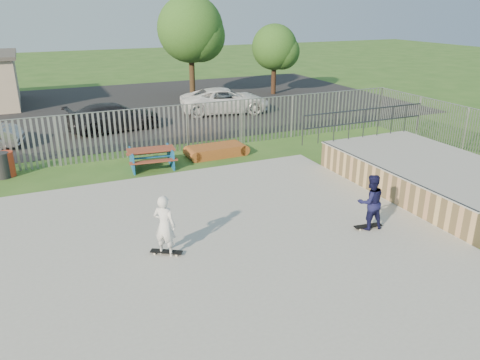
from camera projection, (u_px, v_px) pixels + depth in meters
name	position (u px, v px, depth m)	size (l,w,h in m)	color
ground	(162.00, 266.00, 11.33)	(120.00, 120.00, 0.00)	#2F5B1F
concrete_slab	(162.00, 264.00, 11.31)	(15.00, 12.00, 0.15)	#9F9F9A
quarter_pipe	(429.00, 176.00, 15.65)	(5.50, 7.05, 2.19)	tan
fence	(153.00, 166.00, 15.28)	(26.04, 16.02, 2.00)	gray
picnic_table	(151.00, 158.00, 18.08)	(1.93, 1.64, 0.76)	brown
funbox	(216.00, 151.00, 19.55)	(2.20, 1.15, 0.43)	brown
trash_bin_red	(6.00, 164.00, 17.14)	(0.56, 0.56, 0.93)	#B3341B
trash_bin_grey	(2.00, 165.00, 16.99)	(0.56, 0.56, 0.94)	#242426
parking_lot	(77.00, 112.00, 27.56)	(40.00, 18.00, 0.02)	black
car_dark	(114.00, 117.00, 23.31)	(1.90, 4.68, 1.36)	black
car_white	(225.00, 101.00, 27.06)	(2.38, 5.15, 1.43)	white
tree_mid	(190.00, 29.00, 30.23)	(4.28, 4.28, 6.60)	#44301B
tree_right	(274.00, 47.00, 31.99)	(3.09, 3.09, 4.76)	#3A2417
skateboard_a	(368.00, 227.00, 12.94)	(0.82, 0.30, 0.08)	black
skateboard_b	(166.00, 253.00, 11.59)	(0.78, 0.60, 0.08)	black
skater_navy	(370.00, 202.00, 12.68)	(0.76, 0.59, 1.56)	#12133B
skater_white	(165.00, 226.00, 11.33)	(0.57, 0.37, 1.56)	white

